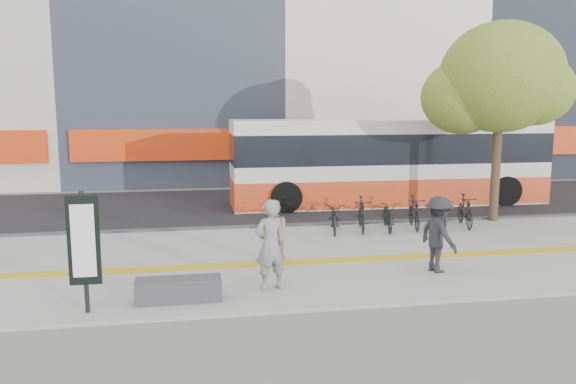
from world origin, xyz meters
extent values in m
plane|color=slate|center=(0.00, 0.00, 0.00)|extent=(120.00, 120.00, 0.00)
cube|color=gray|center=(0.00, 1.50, 0.04)|extent=(40.00, 7.00, 0.08)
cube|color=gold|center=(0.00, 1.00, 0.09)|extent=(40.00, 0.45, 0.01)
cube|color=black|center=(0.00, 9.00, 0.03)|extent=(40.00, 8.00, 0.06)
cube|color=#323234|center=(0.00, 5.00, 0.07)|extent=(40.00, 0.25, 0.14)
cube|color=red|center=(2.00, 14.05, 2.00)|extent=(19.00, 0.50, 1.40)
cube|color=#323234|center=(-2.60, -1.20, 0.30)|extent=(1.60, 0.45, 0.45)
cylinder|color=black|center=(-4.20, -1.50, 1.18)|extent=(0.08, 0.08, 2.20)
cube|color=black|center=(-4.20, -1.50, 1.40)|extent=(0.55, 0.08, 1.60)
cube|color=white|center=(-4.20, -1.55, 1.40)|extent=(0.40, 0.02, 1.30)
cylinder|color=#3C2A1B|center=(7.20, 4.70, 1.68)|extent=(0.28, 0.28, 3.20)
ellipsoid|color=#426C24|center=(7.20, 4.70, 4.60)|extent=(3.80, 3.80, 3.42)
ellipsoid|color=#426C24|center=(6.20, 5.20, 4.00)|extent=(2.60, 2.60, 2.34)
ellipsoid|color=#426C24|center=(8.10, 4.30, 4.20)|extent=(2.40, 2.40, 2.16)
ellipsoid|color=#426C24|center=(7.50, 5.50, 5.40)|extent=(2.20, 2.20, 1.98)
cube|color=beige|center=(5.04, 8.50, 1.64)|extent=(11.85, 2.47, 3.16)
cube|color=red|center=(5.04, 8.50, 0.60)|extent=(11.87, 2.49, 0.99)
cube|color=black|center=(5.04, 8.50, 2.18)|extent=(11.87, 2.49, 1.09)
cylinder|color=black|center=(0.89, 7.27, 0.60)|extent=(1.09, 0.35, 1.09)
cylinder|color=black|center=(0.89, 9.73, 0.60)|extent=(1.09, 0.35, 1.09)
cylinder|color=black|center=(9.18, 7.27, 0.60)|extent=(1.09, 0.35, 1.09)
cylinder|color=black|center=(9.18, 9.73, 0.60)|extent=(1.09, 0.35, 1.09)
imported|color=black|center=(1.77, 4.00, 0.52)|extent=(0.93, 1.77, 0.88)
imported|color=black|center=(2.59, 4.00, 0.57)|extent=(0.80, 1.69, 0.98)
imported|color=black|center=(3.41, 4.00, 0.52)|extent=(0.93, 1.77, 0.88)
imported|color=black|center=(4.23, 4.00, 0.57)|extent=(0.80, 1.69, 0.98)
imported|color=black|center=(5.04, 4.00, 0.52)|extent=(0.93, 1.77, 0.88)
imported|color=black|center=(5.86, 4.00, 0.57)|extent=(0.80, 1.69, 0.98)
imported|color=black|center=(-0.80, -0.80, 1.00)|extent=(0.77, 0.63, 1.83)
imported|color=#9B7444|center=(-0.49, 0.84, 0.85)|extent=(0.73, 0.86, 1.53)
imported|color=black|center=(3.04, -0.22, 0.93)|extent=(0.88, 1.22, 1.69)
camera|label=1|loc=(-2.29, -11.51, 3.74)|focal=34.82mm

